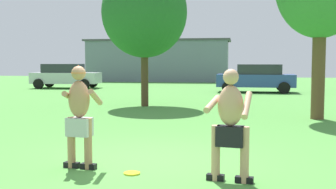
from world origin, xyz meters
name	(u,v)px	position (x,y,z in m)	size (l,w,h in m)	color
ground_plane	(151,161)	(0.00, 0.00, 0.00)	(80.00, 80.00, 0.00)	#4C8E3D
player_with_cap	(79,112)	(-1.04, -0.70, 0.93)	(0.63, 0.65, 1.69)	black
player_in_black	(230,123)	(1.39, -1.08, 0.86)	(0.71, 0.63, 1.64)	black
frisbee	(132,173)	(-0.12, -0.91, 0.01)	(0.26, 0.26, 0.03)	yellow
car_silver_near_post	(65,76)	(-9.60, 18.85, 0.82)	(4.40, 2.23, 1.58)	silver
car_blue_mid_lot	(257,78)	(2.54, 17.15, 0.82)	(4.35, 2.13, 1.58)	#2D478C
outbuilding_behind_lot	(159,60)	(-5.42, 29.57, 1.83)	(12.56, 4.35, 3.64)	slate
tree_behind_players	(144,12)	(-2.09, 8.89, 3.63)	(3.29, 3.29, 5.39)	#4C3823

